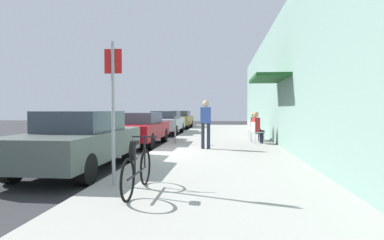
# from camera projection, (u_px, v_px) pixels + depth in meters

# --- Properties ---
(ground_plane) EXTENTS (60.00, 60.00, 0.00)m
(ground_plane) POSITION_uv_depth(u_px,v_px,m) (150.00, 155.00, 10.09)
(ground_plane) COLOR #2D2D30
(sidewalk_slab) EXTENTS (4.50, 32.00, 0.12)m
(sidewalk_slab) POSITION_uv_depth(u_px,v_px,m) (220.00, 147.00, 11.85)
(sidewalk_slab) COLOR #9E9B93
(sidewalk_slab) RESTS_ON ground_plane
(building_facade) EXTENTS (1.40, 32.00, 5.19)m
(building_facade) POSITION_uv_depth(u_px,v_px,m) (284.00, 80.00, 11.51)
(building_facade) COLOR gray
(building_facade) RESTS_ON ground_plane
(parked_car_0) EXTENTS (1.80, 4.40, 1.46)m
(parked_car_0) POSITION_uv_depth(u_px,v_px,m) (80.00, 140.00, 7.55)
(parked_car_0) COLOR #47514C
(parked_car_0) RESTS_ON ground_plane
(parked_car_1) EXTENTS (1.80, 4.40, 1.36)m
(parked_car_1) POSITION_uv_depth(u_px,v_px,m) (139.00, 128.00, 12.84)
(parked_car_1) COLOR maroon
(parked_car_1) RESTS_ON ground_plane
(parked_car_2) EXTENTS (1.80, 4.40, 1.40)m
(parked_car_2) POSITION_uv_depth(u_px,v_px,m) (166.00, 122.00, 18.76)
(parked_car_2) COLOR #B7B7BC
(parked_car_2) RESTS_ON ground_plane
(parked_car_3) EXTENTS (1.80, 4.40, 1.39)m
(parked_car_3) POSITION_uv_depth(u_px,v_px,m) (180.00, 119.00, 24.83)
(parked_car_3) COLOR #A58433
(parked_car_3) RESTS_ON ground_plane
(parking_meter) EXTENTS (0.12, 0.10, 1.32)m
(parking_meter) POSITION_uv_depth(u_px,v_px,m) (175.00, 125.00, 12.46)
(parking_meter) COLOR slate
(parking_meter) RESTS_ON sidewalk_slab
(street_sign) EXTENTS (0.32, 0.06, 2.60)m
(street_sign) POSITION_uv_depth(u_px,v_px,m) (113.00, 102.00, 5.58)
(street_sign) COLOR gray
(street_sign) RESTS_ON sidewalk_slab
(bicycle_0) EXTENTS (0.46, 1.71, 0.90)m
(bicycle_0) POSITION_uv_depth(u_px,v_px,m) (138.00, 171.00, 5.12)
(bicycle_0) COLOR black
(bicycle_0) RESTS_ON sidewalk_slab
(cafe_chair_0) EXTENTS (0.54, 0.54, 0.87)m
(cafe_chair_0) POSITION_uv_depth(u_px,v_px,m) (256.00, 131.00, 12.53)
(cafe_chair_0) COLOR silver
(cafe_chair_0) RESTS_ON sidewalk_slab
(seated_patron_0) EXTENTS (0.50, 0.45, 1.29)m
(seated_patron_0) POSITION_uv_depth(u_px,v_px,m) (257.00, 126.00, 12.53)
(seated_patron_0) COLOR #232838
(seated_patron_0) RESTS_ON sidewalk_slab
(cafe_chair_1) EXTENTS (0.51, 0.51, 0.87)m
(cafe_chair_1) POSITION_uv_depth(u_px,v_px,m) (253.00, 129.00, 13.48)
(cafe_chair_1) COLOR silver
(cafe_chair_1) RESTS_ON sidewalk_slab
(seated_patron_1) EXTENTS (0.47, 0.42, 1.29)m
(seated_patron_1) POSITION_uv_depth(u_px,v_px,m) (255.00, 125.00, 13.46)
(seated_patron_1) COLOR #232838
(seated_patron_1) RESTS_ON sidewalk_slab
(cafe_chair_2) EXTENTS (0.50, 0.50, 0.87)m
(cafe_chair_2) POSITION_uv_depth(u_px,v_px,m) (252.00, 129.00, 14.10)
(cafe_chair_2) COLOR silver
(cafe_chair_2) RESTS_ON sidewalk_slab
(pedestrian_standing) EXTENTS (0.36, 0.22, 1.70)m
(pedestrian_standing) POSITION_uv_depth(u_px,v_px,m) (206.00, 120.00, 10.82)
(pedestrian_standing) COLOR #232838
(pedestrian_standing) RESTS_ON sidewalk_slab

